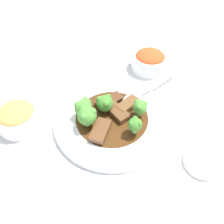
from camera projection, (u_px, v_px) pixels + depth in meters
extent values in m
plane|color=silver|center=(112.00, 121.00, 0.56)|extent=(4.00, 4.00, 0.00)
cylinder|color=white|center=(112.00, 119.00, 0.55)|extent=(0.29, 0.29, 0.01)
torus|color=white|center=(112.00, 117.00, 0.55)|extent=(0.29, 0.29, 0.01)
cylinder|color=#4C2D14|center=(112.00, 117.00, 0.55)|extent=(0.18, 0.18, 0.00)
cube|color=brown|center=(117.00, 112.00, 0.55)|extent=(0.07, 0.07, 0.01)
cube|color=#56331E|center=(109.00, 101.00, 0.57)|extent=(0.07, 0.08, 0.01)
cube|color=brown|center=(128.00, 104.00, 0.56)|extent=(0.06, 0.06, 0.01)
cube|color=brown|center=(100.00, 130.00, 0.51)|extent=(0.07, 0.05, 0.01)
cylinder|color=#8EB756|center=(134.00, 130.00, 0.51)|extent=(0.01, 0.01, 0.02)
sphere|color=#427F2D|center=(135.00, 124.00, 0.49)|extent=(0.03, 0.03, 0.03)
sphere|color=#427F2D|center=(135.00, 118.00, 0.49)|extent=(0.01, 0.01, 0.01)
sphere|color=#427F2D|center=(131.00, 124.00, 0.48)|extent=(0.01, 0.01, 0.01)
sphere|color=#427F2D|center=(139.00, 124.00, 0.48)|extent=(0.01, 0.01, 0.01)
cylinder|color=#7FA84C|center=(88.00, 122.00, 0.52)|extent=(0.01, 0.01, 0.02)
sphere|color=#4C8E38|center=(87.00, 116.00, 0.50)|extent=(0.05, 0.05, 0.05)
sphere|color=#4C8E38|center=(83.00, 109.00, 0.50)|extent=(0.02, 0.02, 0.02)
sphere|color=#4C8E38|center=(84.00, 117.00, 0.49)|extent=(0.02, 0.02, 0.02)
sphere|color=#4C8E38|center=(93.00, 112.00, 0.50)|extent=(0.02, 0.02, 0.02)
cylinder|color=#7FA84C|center=(84.00, 115.00, 0.54)|extent=(0.01, 0.01, 0.01)
sphere|color=#4C8E38|center=(83.00, 109.00, 0.53)|extent=(0.04, 0.04, 0.04)
sphere|color=#4C8E38|center=(77.00, 105.00, 0.52)|extent=(0.02, 0.02, 0.02)
sphere|color=#4C8E38|center=(84.00, 110.00, 0.51)|extent=(0.02, 0.02, 0.02)
sphere|color=#4C8E38|center=(87.00, 103.00, 0.52)|extent=(0.02, 0.02, 0.02)
cylinder|color=#8EB756|center=(86.00, 108.00, 0.56)|extent=(0.01, 0.01, 0.01)
sphere|color=#4C8E38|center=(85.00, 104.00, 0.54)|extent=(0.03, 0.03, 0.03)
sphere|color=#4C8E38|center=(81.00, 103.00, 0.53)|extent=(0.01, 0.01, 0.01)
sphere|color=#4C8E38|center=(88.00, 103.00, 0.53)|extent=(0.01, 0.01, 0.01)
sphere|color=#4C8E38|center=(85.00, 99.00, 0.54)|extent=(0.01, 0.01, 0.01)
cylinder|color=#7FA84C|center=(139.00, 113.00, 0.54)|extent=(0.01, 0.01, 0.02)
sphere|color=#4C8E38|center=(140.00, 107.00, 0.53)|extent=(0.04, 0.04, 0.04)
sphere|color=#4C8E38|center=(139.00, 108.00, 0.51)|extent=(0.01, 0.01, 0.01)
sphere|color=#4C8E38|center=(145.00, 104.00, 0.52)|extent=(0.01, 0.01, 0.01)
sphere|color=#4C8E38|center=(137.00, 102.00, 0.52)|extent=(0.01, 0.01, 0.01)
cylinder|color=#8EB756|center=(105.00, 109.00, 0.55)|extent=(0.01, 0.01, 0.01)
sphere|color=#427F2D|center=(105.00, 103.00, 0.54)|extent=(0.04, 0.04, 0.04)
sphere|color=#427F2D|center=(106.00, 104.00, 0.52)|extent=(0.02, 0.02, 0.02)
sphere|color=#427F2D|center=(108.00, 97.00, 0.54)|extent=(0.02, 0.02, 0.02)
sphere|color=#427F2D|center=(99.00, 99.00, 0.53)|extent=(0.02, 0.02, 0.02)
ellipsoid|color=#B7B7BC|center=(133.00, 100.00, 0.57)|extent=(0.08, 0.08, 0.01)
cylinder|color=#B7B7BC|center=(160.00, 82.00, 0.62)|extent=(0.11, 0.12, 0.01)
cylinder|color=white|center=(148.00, 67.00, 0.70)|extent=(0.06, 0.06, 0.01)
cylinder|color=white|center=(149.00, 63.00, 0.69)|extent=(0.11, 0.11, 0.04)
torus|color=white|center=(150.00, 57.00, 0.67)|extent=(0.11, 0.11, 0.01)
ellipsoid|color=#D14C23|center=(150.00, 56.00, 0.67)|extent=(0.09, 0.09, 0.03)
cylinder|color=white|center=(21.00, 124.00, 0.55)|extent=(0.06, 0.06, 0.01)
cylinder|color=white|center=(18.00, 119.00, 0.54)|extent=(0.11, 0.11, 0.04)
torus|color=white|center=(15.00, 113.00, 0.52)|extent=(0.11, 0.11, 0.01)
ellipsoid|color=tan|center=(15.00, 113.00, 0.52)|extent=(0.08, 0.08, 0.03)
cylinder|color=white|center=(202.00, 163.00, 0.48)|extent=(0.08, 0.08, 0.01)
torus|color=white|center=(203.00, 162.00, 0.47)|extent=(0.08, 0.08, 0.01)
cube|color=white|center=(132.00, 214.00, 0.41)|extent=(0.12, 0.11, 0.01)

